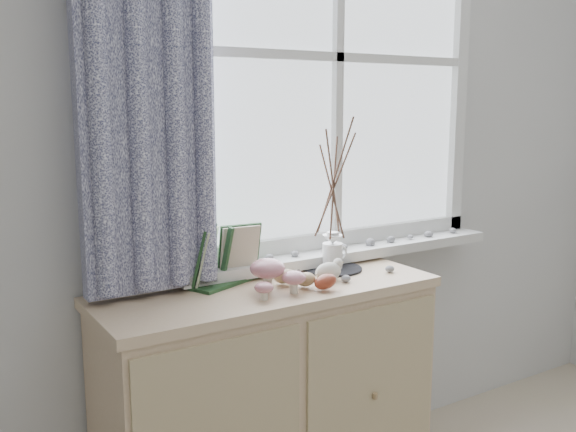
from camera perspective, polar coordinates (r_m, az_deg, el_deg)
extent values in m
cube|color=#BCBCBA|center=(2.43, -1.71, 5.90)|extent=(4.00, 0.04, 2.60)
cube|color=silver|center=(2.59, 4.22, 13.89)|extent=(1.30, 0.01, 1.40)
cube|color=silver|center=(2.59, 4.98, -3.28)|extent=(1.45, 0.16, 0.04)
cube|color=#090C35|center=(2.09, -12.70, 15.29)|extent=(0.44, 0.06, 1.61)
cube|color=beige|center=(2.39, -1.73, -16.54)|extent=(1.17, 0.43, 0.81)
cube|color=beige|center=(2.23, -1.78, -6.72)|extent=(1.20, 0.45, 0.03)
cube|color=tan|center=(2.38, 7.49, -16.76)|extent=(0.55, 0.01, 0.75)
cylinder|color=silver|center=(2.16, -1.83, -5.70)|extent=(0.03, 0.03, 0.08)
ellipsoid|color=#9F051A|center=(2.15, -1.84, -4.68)|extent=(0.12, 0.12, 0.07)
cylinder|color=silver|center=(2.14, 0.52, -6.21)|extent=(0.03, 0.03, 0.05)
ellipsoid|color=#9F051A|center=(2.13, 0.52, -5.51)|extent=(0.08, 0.08, 0.04)
cylinder|color=silver|center=(2.07, -2.15, -6.92)|extent=(0.03, 0.03, 0.04)
ellipsoid|color=#9F051A|center=(2.07, -2.15, -6.37)|extent=(0.06, 0.06, 0.03)
ellipsoid|color=tan|center=(2.20, 1.58, -5.64)|extent=(0.06, 0.05, 0.08)
ellipsoid|color=tan|center=(2.23, -0.28, -5.38)|extent=(0.06, 0.05, 0.08)
ellipsoid|color=maroon|center=(2.17, 3.35, -5.85)|extent=(0.06, 0.05, 0.08)
cylinder|color=black|center=(2.45, 3.96, -4.69)|extent=(0.23, 0.23, 0.01)
cylinder|color=silver|center=(2.43, 3.97, -3.52)|extent=(0.09, 0.09, 0.09)
cone|color=silver|center=(2.42, 3.99, -2.08)|extent=(0.08, 0.08, 0.03)
cylinder|color=silver|center=(2.42, 3.99, -1.68)|extent=(0.05, 0.05, 0.02)
torus|color=silver|center=(2.46, 4.78, -3.29)|extent=(0.06, 0.02, 0.06)
ellipsoid|color=gray|center=(2.28, 5.17, -5.58)|extent=(0.04, 0.03, 0.03)
ellipsoid|color=gray|center=(2.43, 3.64, -4.60)|extent=(0.04, 0.03, 0.03)
ellipsoid|color=gray|center=(2.43, 9.03, -4.69)|extent=(0.04, 0.03, 0.03)
ellipsoid|color=gray|center=(2.39, 0.73, -4.79)|extent=(0.04, 0.03, 0.03)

